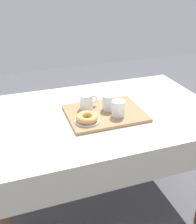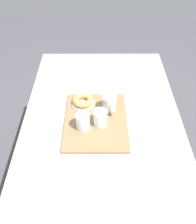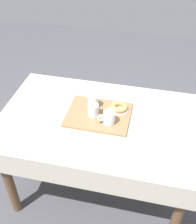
{
  "view_description": "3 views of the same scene",
  "coord_description": "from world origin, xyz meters",
  "px_view_note": "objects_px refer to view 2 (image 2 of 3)",
  "views": [
    {
      "loc": [
        0.44,
        1.24,
        1.42
      ],
      "look_at": [
        0.02,
        0.03,
        0.75
      ],
      "focal_mm": 43.2,
      "sensor_mm": 36.0,
      "label": 1
    },
    {
      "loc": [
        -0.89,
        0.03,
        1.65
      ],
      "look_at": [
        0.0,
        0.02,
        0.78
      ],
      "focal_mm": 39.19,
      "sensor_mm": 36.0,
      "label": 2
    },
    {
      "loc": [
        0.29,
        -1.31,
        1.92
      ],
      "look_at": [
        -0.02,
        0.03,
        0.76
      ],
      "focal_mm": 45.0,
      "sensor_mm": 36.0,
      "label": 3
    }
  ],
  "objects_px": {
    "dining_table": "(102,132)",
    "sugar_donut_left": "(83,100)",
    "tea_mug_left": "(109,103)",
    "donut_plate_left": "(83,103)",
    "water_glass_near": "(100,118)",
    "water_glass_far": "(83,122)",
    "serving_tray": "(96,121)"
  },
  "relations": [
    {
      "from": "tea_mug_left",
      "to": "water_glass_far",
      "type": "xyz_separation_m",
      "value": [
        -0.13,
        0.13,
        -0.0
      ]
    },
    {
      "from": "tea_mug_left",
      "to": "donut_plate_left",
      "type": "height_order",
      "value": "tea_mug_left"
    },
    {
      "from": "donut_plate_left",
      "to": "sugar_donut_left",
      "type": "bearing_deg",
      "value": 0.0
    },
    {
      "from": "tea_mug_left",
      "to": "water_glass_far",
      "type": "height_order",
      "value": "water_glass_far"
    },
    {
      "from": "tea_mug_left",
      "to": "water_glass_near",
      "type": "xyz_separation_m",
      "value": [
        -0.11,
        0.05,
        -0.0
      ]
    },
    {
      "from": "dining_table",
      "to": "serving_tray",
      "type": "distance_m",
      "value": 0.12
    },
    {
      "from": "serving_tray",
      "to": "sugar_donut_left",
      "type": "relative_size",
      "value": 3.65
    },
    {
      "from": "water_glass_near",
      "to": "serving_tray",
      "type": "bearing_deg",
      "value": 37.91
    },
    {
      "from": "serving_tray",
      "to": "water_glass_near",
      "type": "distance_m",
      "value": 0.06
    },
    {
      "from": "water_glass_near",
      "to": "sugar_donut_left",
      "type": "xyz_separation_m",
      "value": [
        0.15,
        0.09,
        -0.02
      ]
    },
    {
      "from": "tea_mug_left",
      "to": "sugar_donut_left",
      "type": "bearing_deg",
      "value": 73.6
    },
    {
      "from": "dining_table",
      "to": "tea_mug_left",
      "type": "bearing_deg",
      "value": -29.87
    },
    {
      "from": "water_glass_near",
      "to": "water_glass_far",
      "type": "xyz_separation_m",
      "value": [
        -0.02,
        0.09,
        -0.0
      ]
    },
    {
      "from": "water_glass_far",
      "to": "sugar_donut_left",
      "type": "xyz_separation_m",
      "value": [
        0.17,
        0.01,
        -0.01
      ]
    },
    {
      "from": "water_glass_near",
      "to": "donut_plate_left",
      "type": "distance_m",
      "value": 0.18
    },
    {
      "from": "water_glass_near",
      "to": "sugar_donut_left",
      "type": "relative_size",
      "value": 0.76
    },
    {
      "from": "dining_table",
      "to": "water_glass_near",
      "type": "relative_size",
      "value": 15.4
    },
    {
      "from": "serving_tray",
      "to": "tea_mug_left",
      "type": "height_order",
      "value": "tea_mug_left"
    },
    {
      "from": "dining_table",
      "to": "water_glass_near",
      "type": "bearing_deg",
      "value": 165.31
    },
    {
      "from": "water_glass_near",
      "to": "sugar_donut_left",
      "type": "height_order",
      "value": "water_glass_near"
    },
    {
      "from": "sugar_donut_left",
      "to": "dining_table",
      "type": "bearing_deg",
      "value": -135.37
    },
    {
      "from": "dining_table",
      "to": "sugar_donut_left",
      "type": "bearing_deg",
      "value": 44.63
    },
    {
      "from": "serving_tray",
      "to": "water_glass_near",
      "type": "xyz_separation_m",
      "value": [
        -0.03,
        -0.02,
        0.05
      ]
    },
    {
      "from": "donut_plate_left",
      "to": "sugar_donut_left",
      "type": "relative_size",
      "value": 1.14
    },
    {
      "from": "tea_mug_left",
      "to": "water_glass_near",
      "type": "bearing_deg",
      "value": 155.99
    },
    {
      "from": "serving_tray",
      "to": "sugar_donut_left",
      "type": "bearing_deg",
      "value": 29.9
    },
    {
      "from": "water_glass_near",
      "to": "donut_plate_left",
      "type": "relative_size",
      "value": 0.66
    },
    {
      "from": "tea_mug_left",
      "to": "donut_plate_left",
      "type": "bearing_deg",
      "value": 73.6
    },
    {
      "from": "water_glass_far",
      "to": "tea_mug_left",
      "type": "bearing_deg",
      "value": -45.54
    },
    {
      "from": "tea_mug_left",
      "to": "dining_table",
      "type": "bearing_deg",
      "value": 150.13
    },
    {
      "from": "donut_plate_left",
      "to": "serving_tray",
      "type": "bearing_deg",
      "value": -150.1
    },
    {
      "from": "water_glass_far",
      "to": "sugar_donut_left",
      "type": "height_order",
      "value": "water_glass_far"
    }
  ]
}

